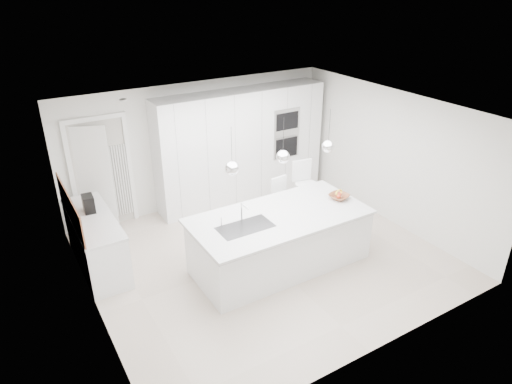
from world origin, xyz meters
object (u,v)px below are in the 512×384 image
bar_stool_left (282,207)px  bar_stool_right (306,193)px  espresso_machine (88,204)px  fruit_bowl (339,197)px  island_base (281,242)px

bar_stool_left → bar_stool_right: bearing=4.3°
espresso_machine → bar_stool_right: size_ratio=0.23×
fruit_bowl → bar_stool_right: bar_stool_right is taller
bar_stool_right → island_base: bearing=-132.7°
espresso_machine → bar_stool_left: bearing=-12.3°
island_base → bar_stool_right: bar_stool_right is taller
espresso_machine → bar_stool_right: (3.72, -0.78, -0.43)m
island_base → espresso_machine: (-2.53, 1.72, 0.61)m
island_base → bar_stool_right: (1.19, 0.94, 0.18)m
espresso_machine → island_base: bearing=-30.6°
island_base → bar_stool_left: bearing=54.3°
bar_stool_right → fruit_bowl: bearing=-81.9°
island_base → bar_stool_left: 1.03m
bar_stool_left → espresso_machine: bearing=158.1°
espresso_machine → fruit_bowl: bearing=-21.3°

